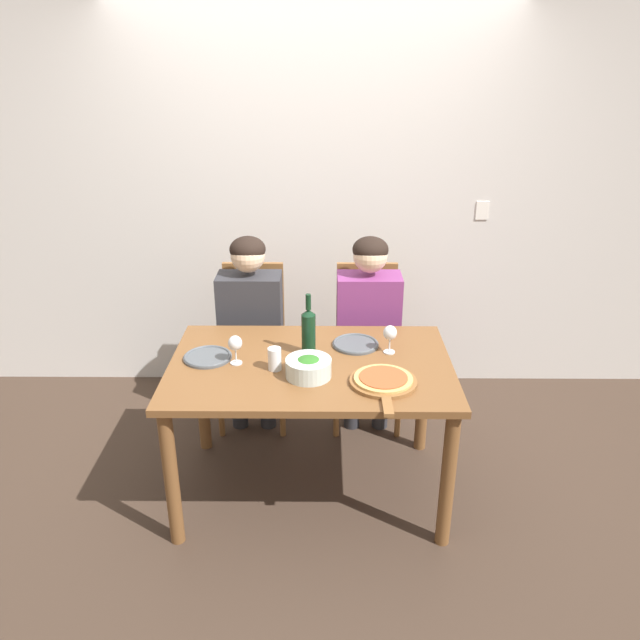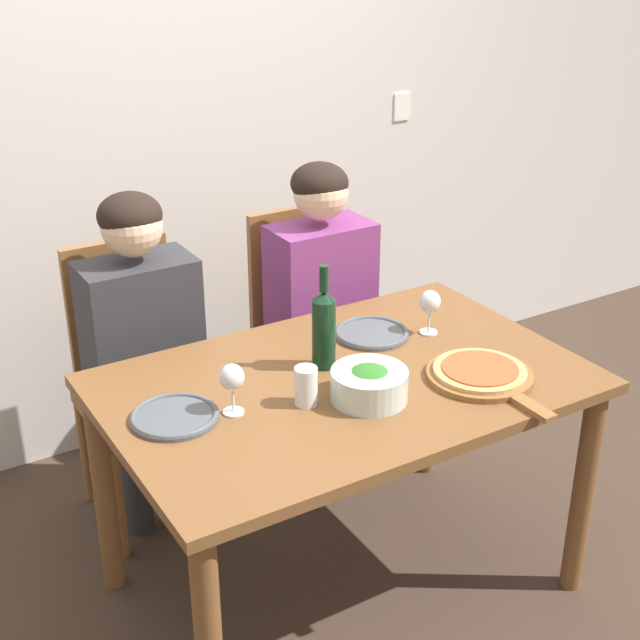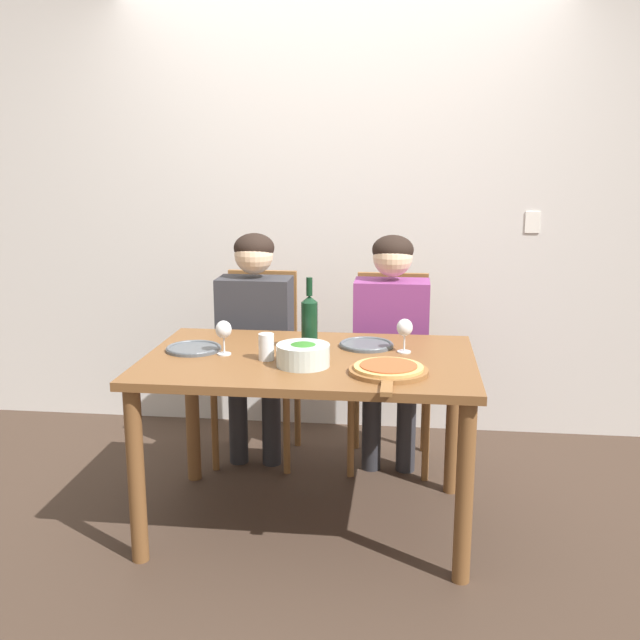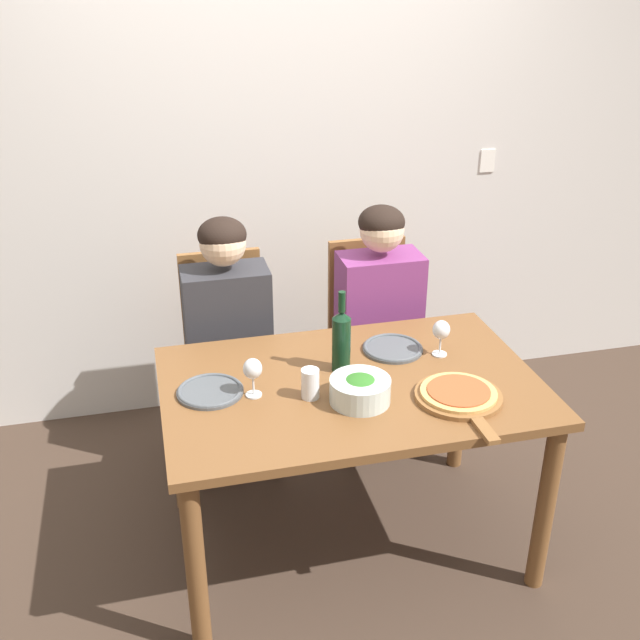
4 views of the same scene
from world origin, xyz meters
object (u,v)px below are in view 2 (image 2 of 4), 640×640
dinner_plate_left (174,416)px  wine_glass_right (430,304)px  person_woman (143,334)px  pizza_on_board (481,374)px  dinner_plate_right (372,333)px  wine_glass_left (232,380)px  person_man (323,291)px  wine_bottle (324,327)px  broccoli_bowl (369,384)px  water_tumbler (306,386)px  chair_left (136,375)px  chair_right (308,331)px

dinner_plate_left → wine_glass_right: (0.93, 0.07, 0.10)m
dinner_plate_left → wine_glass_right: wine_glass_right is taller
person_woman → pizza_on_board: (0.72, -0.88, 0.05)m
dinner_plate_right → wine_glass_left: bearing=-160.8°
person_man → wine_bottle: 0.69m
dinner_plate_left → broccoli_bowl: bearing=-19.6°
water_tumbler → chair_left: bearing=103.4°
pizza_on_board → person_woman: bearing=129.4°
chair_left → wine_glass_left: bearing=-89.5°
dinner_plate_right → person_woman: bearing=142.6°
person_woman → wine_bottle: bearing=-57.2°
chair_right → wine_bottle: 0.86m
pizza_on_board → water_tumbler: water_tumbler is taller
broccoli_bowl → wine_glass_left: wine_glass_left is taller
person_man → pizza_on_board: bearing=-89.2°
broccoli_bowl → person_man: bearing=67.1°
person_man → water_tumbler: (-0.51, -0.74, 0.09)m
dinner_plate_left → pizza_on_board: size_ratio=0.54×
person_man → wine_glass_right: (0.07, -0.55, 0.14)m
chair_right → person_woman: person_woman is taller
person_woman → wine_glass_right: (0.78, -0.55, 0.14)m
dinner_plate_right → water_tumbler: 0.49m
chair_right → water_tumbler: chair_right is taller
pizza_on_board → wine_glass_left: size_ratio=3.03×
dinner_plate_right → wine_glass_right: wine_glass_right is taller
chair_right → person_man: 0.24m
broccoli_bowl → water_tumbler: (-0.17, 0.07, 0.01)m
dinner_plate_right → chair_right: bearing=80.3°
person_woman → chair_left: bearing=90.0°
wine_glass_left → wine_glass_right: (0.78, 0.13, 0.00)m
person_man → wine_glass_right: 0.57m
chair_right → dinner_plate_left: (-0.86, -0.74, 0.26)m
person_man → wine_bottle: bearing=-121.3°
chair_left → dinner_plate_right: (0.61, -0.59, 0.26)m
pizza_on_board → dinner_plate_left: bearing=163.4°
dinner_plate_left → water_tumbler: size_ratio=2.16×
person_man → dinner_plate_left: 1.06m
dinner_plate_right → chair_left: bearing=136.3°
chair_left → pizza_on_board: size_ratio=2.20×
wine_glass_left → pizza_on_board: bearing=-15.9°
dinner_plate_left → water_tumbler: bearing=-18.1°
chair_left → water_tumbler: size_ratio=8.85×
person_woman → broccoli_bowl: person_woman is taller
wine_glass_left → person_man: bearing=43.9°
person_woman → wine_glass_right: size_ratio=8.15×
person_man → dinner_plate_right: size_ratio=5.02×
person_man → dinner_plate_right: 0.48m
pizza_on_board → wine_glass_left: 0.75m
person_woman → dinner_plate_left: person_woman is taller
pizza_on_board → person_man: bearing=90.8°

